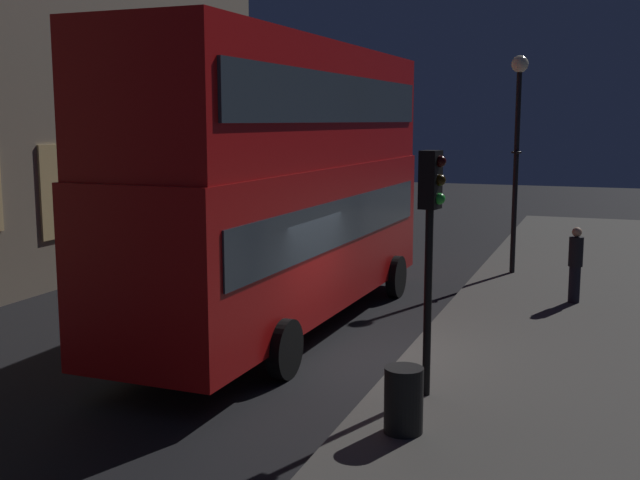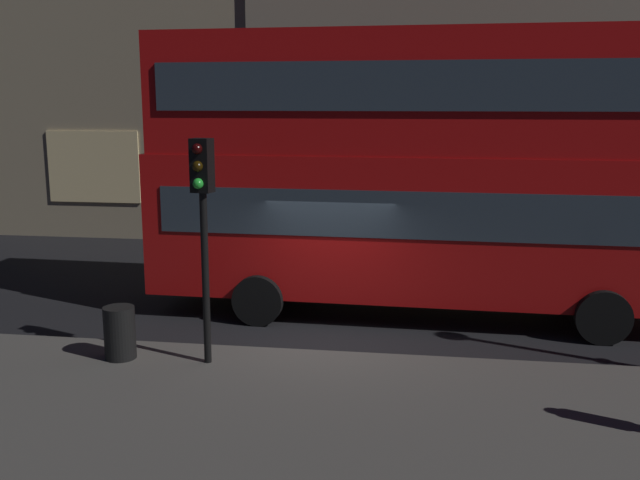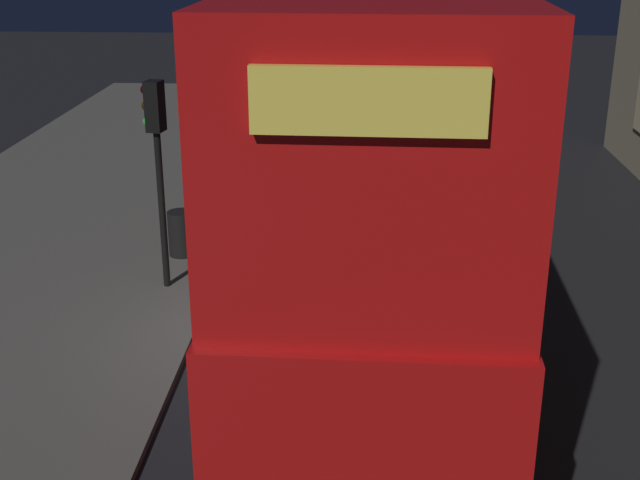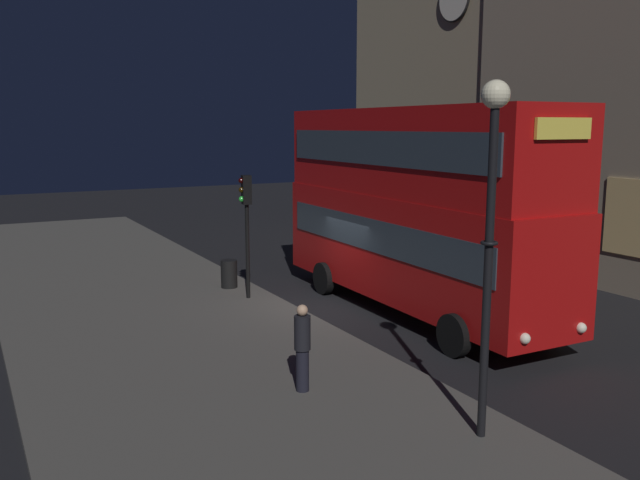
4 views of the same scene
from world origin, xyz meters
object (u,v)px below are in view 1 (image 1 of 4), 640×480
object	(u,v)px
street_lamp	(518,124)
litter_bin	(404,400)
traffic_light_far_side	(340,158)
double_decker_bus	(284,175)
pedestrian	(575,263)
traffic_light_near_kerb	(431,221)

from	to	relation	value
street_lamp	litter_bin	size ratio (longest dim) A/B	6.53
traffic_light_far_side	double_decker_bus	bearing A→B (deg)	7.55
litter_bin	double_decker_bus	bearing A→B (deg)	38.04
double_decker_bus	pedestrian	xyz separation A→B (m)	(3.94, -5.49, -2.14)
pedestrian	traffic_light_near_kerb	bearing A→B (deg)	1.73
double_decker_bus	traffic_light_far_side	distance (m)	11.27
litter_bin	traffic_light_near_kerb	bearing A→B (deg)	0.57
street_lamp	litter_bin	distance (m)	12.33
traffic_light_far_side	pedestrian	distance (m)	10.87
traffic_light_near_kerb	street_lamp	distance (m)	10.39
traffic_light_far_side	litter_bin	world-z (taller)	traffic_light_far_side
traffic_light_near_kerb	pedestrian	bearing A→B (deg)	-4.39
double_decker_bus	traffic_light_far_side	bearing A→B (deg)	14.65
double_decker_bus	pedestrian	distance (m)	7.09
pedestrian	litter_bin	size ratio (longest dim) A/B	1.95
double_decker_bus	traffic_light_near_kerb	world-z (taller)	double_decker_bus
traffic_light_far_side	pedestrian	size ratio (longest dim) A/B	2.40
double_decker_bus	traffic_light_near_kerb	xyz separation A→B (m)	(-3.22, -3.68, -0.38)
pedestrian	double_decker_bus	bearing A→B (deg)	-38.43
street_lamp	double_decker_bus	bearing A→B (deg)	152.12
double_decker_bus	street_lamp	size ratio (longest dim) A/B	1.85
traffic_light_near_kerb	street_lamp	size ratio (longest dim) A/B	0.63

